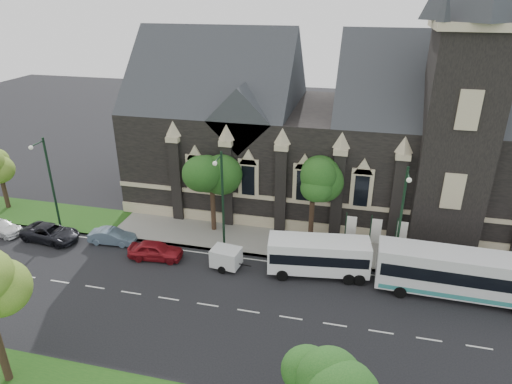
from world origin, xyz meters
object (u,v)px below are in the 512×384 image
(shuttle_bus, at_px, (319,255))
(car_far_red, at_px, (156,250))
(street_lamp_mid, at_px, (222,198))
(car_far_black, at_px, (51,233))
(tree_walk_right, at_px, (316,181))
(tree_walk_far, at_px, (1,166))
(car_far_white, at_px, (0,227))
(banner_flag_right, at_px, (399,236))
(box_trailer, at_px, (226,257))
(sedan, at_px, (112,236))
(street_lamp_near, at_px, (401,216))
(street_lamp_far, at_px, (50,180))
(banner_flag_left, at_px, (349,230))
(tour_coach, at_px, (464,274))
(tree_walk_left, at_px, (214,173))
(tree_park_east, at_px, (330,382))
(banner_flag_center, at_px, (374,233))

(shuttle_bus, relative_size, car_far_red, 1.78)
(street_lamp_mid, distance_m, car_far_black, 16.29)
(tree_walk_right, xyz_separation_m, tree_walk_far, (-31.04, -0.54, -1.20))
(car_far_white, bearing_deg, banner_flag_right, -76.21)
(box_trailer, relative_size, sedan, 0.81)
(street_lamp_near, bearing_deg, car_far_black, -176.74)
(street_lamp_near, height_order, sedan, street_lamp_near)
(tree_walk_far, xyz_separation_m, car_far_red, (18.64, -5.37, -3.85))
(street_lamp_far, bearing_deg, car_far_red, -11.97)
(banner_flag_left, bearing_deg, tour_coach, -24.13)
(tree_walk_left, distance_m, banner_flag_left, 12.66)
(banner_flag_left, xyz_separation_m, shuttle_bus, (-2.10, -3.26, -0.65))
(tree_walk_far, height_order, box_trailer, tree_walk_far)
(street_lamp_far, relative_size, sedan, 2.20)
(tree_walk_right, relative_size, car_far_red, 1.72)
(box_trailer, xyz_separation_m, car_far_white, (-21.87, 0.57, -0.35))
(street_lamp_mid, xyz_separation_m, banner_flag_right, (14.29, 1.91, -2.73))
(tree_park_east, bearing_deg, box_trailer, 123.15)
(banner_flag_center, relative_size, tour_coach, 0.33)
(banner_flag_left, height_order, box_trailer, banner_flag_left)
(tour_coach, height_order, sedan, tour_coach)
(tree_park_east, xyz_separation_m, tree_walk_left, (-11.97, 20.03, 1.12))
(tree_walk_right, distance_m, box_trailer, 9.87)
(street_lamp_far, distance_m, box_trailer, 17.57)
(banner_flag_left, bearing_deg, street_lamp_far, -175.85)
(banner_flag_right, bearing_deg, tree_walk_far, 178.23)
(banner_flag_center, relative_size, box_trailer, 1.20)
(banner_flag_right, bearing_deg, sedan, -173.42)
(tour_coach, relative_size, car_far_black, 2.32)
(car_far_black, bearing_deg, tree_walk_far, 65.28)
(box_trailer, bearing_deg, car_far_black, -174.70)
(car_far_red, xyz_separation_m, car_far_black, (-10.41, 0.61, -0.04))
(tree_park_east, bearing_deg, car_far_red, 137.40)
(banner_flag_left, relative_size, car_far_red, 0.88)
(tree_walk_far, distance_m, car_far_black, 10.27)
(tree_park_east, height_order, banner_flag_center, tree_park_east)
(street_lamp_far, xyz_separation_m, banner_flag_right, (30.29, 1.91, -2.73))
(tree_park_east, relative_size, tree_walk_right, 0.81)
(street_lamp_mid, xyz_separation_m, sedan, (-10.00, -0.89, -4.44))
(tree_park_east, xyz_separation_m, box_trailer, (-9.25, 14.16, -3.63))
(tree_walk_left, relative_size, street_lamp_near, 0.85)
(car_far_white, bearing_deg, tree_park_east, -107.37)
(tour_coach, distance_m, box_trailer, 17.77)
(tree_park_east, height_order, street_lamp_far, street_lamp_far)
(tree_park_east, relative_size, box_trailer, 1.89)
(tree_walk_right, bearing_deg, banner_flag_right, -13.60)
(tree_park_east, height_order, banner_flag_left, tree_park_east)
(banner_flag_left, xyz_separation_m, car_far_red, (-15.48, -4.20, -1.61))
(banner_flag_right, bearing_deg, car_far_white, -174.17)
(banner_flag_center, distance_m, car_far_red, 18.05)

